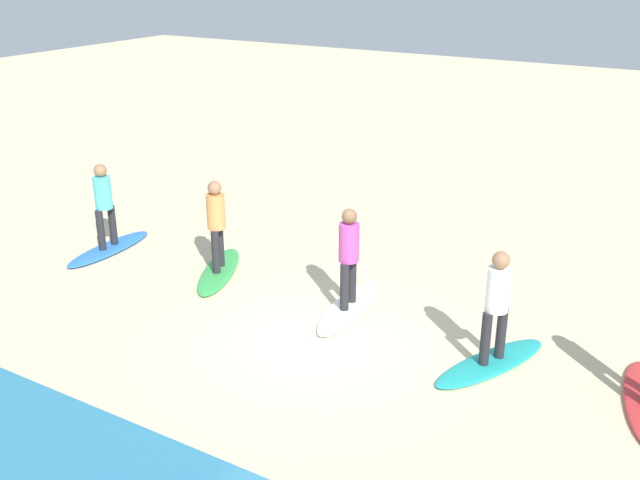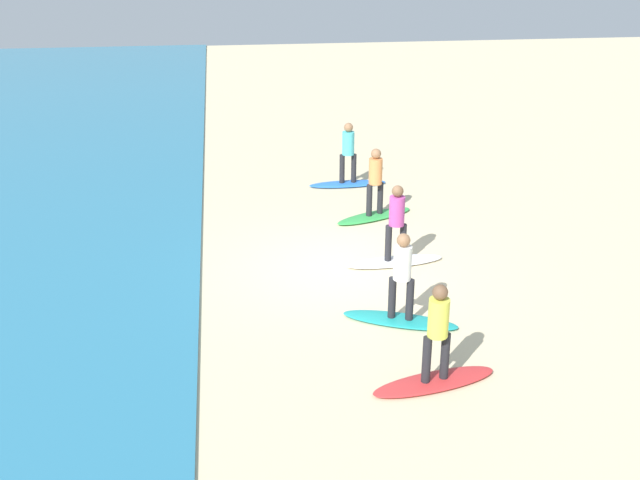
% 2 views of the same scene
% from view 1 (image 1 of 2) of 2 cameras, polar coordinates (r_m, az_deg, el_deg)
% --- Properties ---
extents(ground_plane, '(60.00, 60.00, 0.00)m').
position_cam_1_polar(ground_plane, '(11.08, -0.22, -7.70)').
color(ground_plane, beige).
extents(surfboard_teal, '(1.33, 2.15, 0.09)m').
position_cam_1_polar(surfboard_teal, '(10.69, 13.10, -9.27)').
color(surfboard_teal, teal).
rests_on(surfboard_teal, ground).
extents(surfer_teal, '(0.32, 0.44, 1.64)m').
position_cam_1_polar(surfer_teal, '(10.22, 13.57, -4.49)').
color(surfer_teal, '#232328').
rests_on(surfer_teal, surfboard_teal).
extents(surfboard_white, '(0.80, 2.15, 0.09)m').
position_cam_1_polar(surfboard_white, '(11.91, 2.18, -5.26)').
color(surfboard_white, white).
rests_on(surfboard_white, ground).
extents(surfer_white, '(0.32, 0.46, 1.64)m').
position_cam_1_polar(surfer_white, '(11.49, 2.25, -0.85)').
color(surfer_white, '#232328').
rests_on(surfer_white, surfboard_white).
extents(surfboard_green, '(1.37, 2.15, 0.09)m').
position_cam_1_polar(surfboard_green, '(13.33, -7.83, -2.40)').
color(surfboard_green, green).
rests_on(surfboard_green, ground).
extents(surfer_green, '(0.32, 0.43, 1.64)m').
position_cam_1_polar(surfer_green, '(12.96, -8.05, 1.61)').
color(surfer_green, '#232328').
rests_on(surfer_green, surfboard_green).
extents(surfboard_blue, '(0.64, 2.12, 0.09)m').
position_cam_1_polar(surfboard_blue, '(14.74, -16.03, -0.65)').
color(surfboard_blue, blue).
rests_on(surfboard_blue, ground).
extents(surfer_blue, '(0.32, 0.46, 1.64)m').
position_cam_1_polar(surfer_blue, '(14.41, -16.44, 3.00)').
color(surfer_blue, '#232328').
rests_on(surfer_blue, surfboard_blue).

